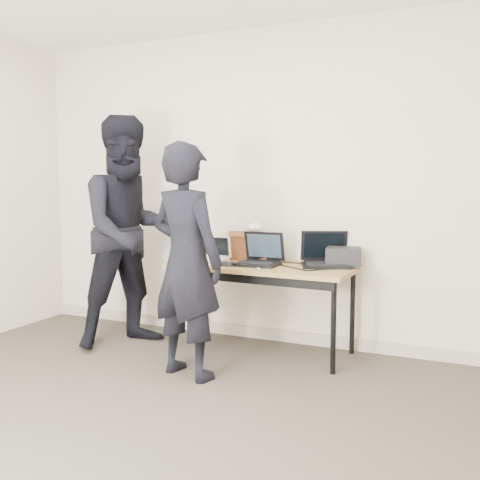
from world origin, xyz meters
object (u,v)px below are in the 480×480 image
Objects in this scene: leather_satchel at (251,245)px; laptop_beige at (211,257)px; equipment_box at (343,257)px; desk at (261,272)px; person_observer at (131,232)px; laptop_center at (260,257)px; person_typist at (186,261)px; laptop_right at (325,258)px.

laptop_beige is at bearing -131.29° from leather_satchel.
desk is at bearing -163.07° from equipment_box.
person_observer is (-0.65, -0.23, 0.21)m from laptop_beige.
desk is 4.09× the size of leather_satchel.
person_observer is (-1.07, -0.27, 0.19)m from laptop_center.
equipment_box is 0.16× the size of person_typist.
leather_satchel reaches higher than equipment_box.
laptop_beige is at bearing -63.43° from person_typist.
laptop_center is 0.71× the size of laptop_right.
equipment_box is (0.14, 0.02, 0.01)m from laptop_right.
laptop_right is 1.28× the size of leather_satchel.
laptop_beige is 0.16× the size of person_typist.
laptop_right is at bearing 11.75° from laptop_beige.
person_typist reaches higher than laptop_right.
laptop_beige is 0.95m from laptop_right.
equipment_box is (0.63, 0.19, 0.14)m from desk.
person_typist reaches higher than leather_satchel.
laptop_beige is 1.09m from equipment_box.
laptop_center is 0.79m from person_typist.
person_observer reaches higher than laptop_center.
desk is at bearing -44.04° from person_observer.
person_observer reaches higher than laptop_right.
laptop_center is (-0.02, 0.01, 0.12)m from desk.
leather_satchel is 1.04m from person_observer.
equipment_box is 1.78m from person_observer.
laptop_right is (0.93, 0.20, 0.02)m from laptop_beige.
laptop_center is at bearing 139.33° from desk.
person_typist is (-0.26, -0.75, 0.05)m from laptop_center.
desk is 1.16m from person_observer.
person_typist reaches higher than laptop_center.
equipment_box reaches higher than desk.
laptop_beige is 0.37m from leather_satchel.
desk is 0.34m from leather_satchel.
person_typist is at bearing -107.95° from desk.
equipment_box is at bearing 11.06° from laptop_beige.
laptop_beige is at bearing 171.10° from laptop_right.
laptop_beige reaches higher than equipment_box.
desk is 0.45m from laptop_beige.
laptop_right reaches higher than desk.
desk is at bearing -97.03° from person_typist.
leather_satchel reaches higher than laptop_beige.
person_typist is (0.17, -0.71, 0.07)m from laptop_beige.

